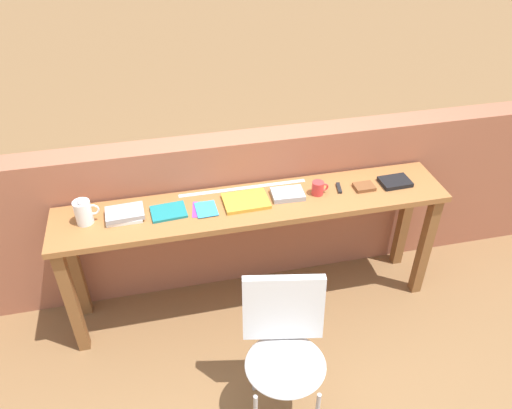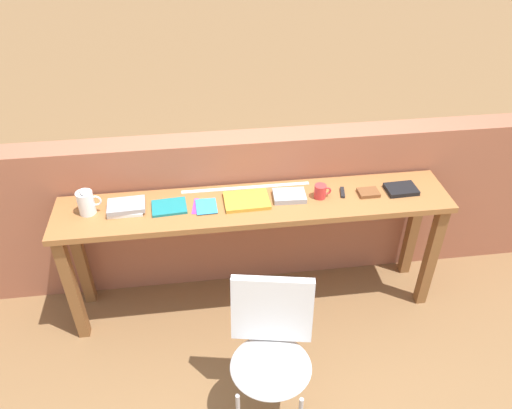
{
  "view_description": "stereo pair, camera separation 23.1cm",
  "coord_description": "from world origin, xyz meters",
  "px_view_note": "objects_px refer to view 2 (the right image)",
  "views": [
    {
      "loc": [
        -0.55,
        -2.17,
        2.73
      ],
      "look_at": [
        0.0,
        0.25,
        0.9
      ],
      "focal_mm": 35.0,
      "sensor_mm": 36.0,
      "label": 1
    },
    {
      "loc": [
        -0.32,
        -2.22,
        2.73
      ],
      "look_at": [
        0.0,
        0.25,
        0.9
      ],
      "focal_mm": 35.0,
      "sensor_mm": 36.0,
      "label": 2
    }
  ],
  "objects_px": {
    "mug": "(321,191)",
    "chair_white_moulded": "(272,347)",
    "magazine_cycling": "(169,207)",
    "leather_journal_brown": "(368,193)",
    "book_stack_leftmost": "(126,207)",
    "pamphlet_pile_colourful": "(205,206)",
    "book_open_centre": "(247,201)",
    "pitcher_white": "(86,203)",
    "book_repair_rightmost": "(401,189)",
    "multitool_folded": "(342,192)"
  },
  "relations": [
    {
      "from": "book_stack_leftmost",
      "to": "magazine_cycling",
      "type": "height_order",
      "value": "book_stack_leftmost"
    },
    {
      "from": "pitcher_white",
      "to": "book_repair_rightmost",
      "type": "bearing_deg",
      "value": -0.62
    },
    {
      "from": "pamphlet_pile_colourful",
      "to": "leather_journal_brown",
      "type": "xyz_separation_m",
      "value": [
        1.05,
        0.0,
        0.01
      ]
    },
    {
      "from": "chair_white_moulded",
      "to": "magazine_cycling",
      "type": "relative_size",
      "value": 4.22
    },
    {
      "from": "chair_white_moulded",
      "to": "book_repair_rightmost",
      "type": "bearing_deg",
      "value": 40.81
    },
    {
      "from": "mug",
      "to": "multitool_folded",
      "type": "relative_size",
      "value": 1.0
    },
    {
      "from": "book_open_centre",
      "to": "book_repair_rightmost",
      "type": "bearing_deg",
      "value": -1.98
    },
    {
      "from": "pitcher_white",
      "to": "mug",
      "type": "xyz_separation_m",
      "value": [
        1.44,
        -0.02,
        -0.03
      ]
    },
    {
      "from": "chair_white_moulded",
      "to": "book_stack_leftmost",
      "type": "distance_m",
      "value": 1.22
    },
    {
      "from": "book_stack_leftmost",
      "to": "pamphlet_pile_colourful",
      "type": "bearing_deg",
      "value": -2.4
    },
    {
      "from": "mug",
      "to": "book_stack_leftmost",
      "type": "bearing_deg",
      "value": 179.42
    },
    {
      "from": "pamphlet_pile_colourful",
      "to": "book_repair_rightmost",
      "type": "relative_size",
      "value": 0.93
    },
    {
      "from": "leather_journal_brown",
      "to": "chair_white_moulded",
      "type": "bearing_deg",
      "value": -133.09
    },
    {
      "from": "pamphlet_pile_colourful",
      "to": "mug",
      "type": "bearing_deg",
      "value": 0.61
    },
    {
      "from": "pitcher_white",
      "to": "book_stack_leftmost",
      "type": "height_order",
      "value": "pitcher_white"
    },
    {
      "from": "mug",
      "to": "chair_white_moulded",
      "type": "bearing_deg",
      "value": -117.48
    },
    {
      "from": "chair_white_moulded",
      "to": "pamphlet_pile_colourful",
      "type": "height_order",
      "value": "chair_white_moulded"
    },
    {
      "from": "pitcher_white",
      "to": "leather_journal_brown",
      "type": "xyz_separation_m",
      "value": [
        1.76,
        -0.03,
        -0.07
      ]
    },
    {
      "from": "book_stack_leftmost",
      "to": "multitool_folded",
      "type": "xyz_separation_m",
      "value": [
        1.37,
        0.01,
        -0.02
      ]
    },
    {
      "from": "mug",
      "to": "leather_journal_brown",
      "type": "xyz_separation_m",
      "value": [
        0.32,
        -0.01,
        -0.03
      ]
    },
    {
      "from": "pamphlet_pile_colourful",
      "to": "book_repair_rightmost",
      "type": "height_order",
      "value": "book_repair_rightmost"
    },
    {
      "from": "mug",
      "to": "leather_journal_brown",
      "type": "height_order",
      "value": "mug"
    },
    {
      "from": "book_stack_leftmost",
      "to": "chair_white_moulded",
      "type": "bearing_deg",
      "value": -47.74
    },
    {
      "from": "pitcher_white",
      "to": "leather_journal_brown",
      "type": "distance_m",
      "value": 1.76
    },
    {
      "from": "magazine_cycling",
      "to": "pamphlet_pile_colourful",
      "type": "height_order",
      "value": "magazine_cycling"
    },
    {
      "from": "book_open_centre",
      "to": "mug",
      "type": "height_order",
      "value": "mug"
    },
    {
      "from": "pamphlet_pile_colourful",
      "to": "magazine_cycling",
      "type": "bearing_deg",
      "value": 176.38
    },
    {
      "from": "book_open_centre",
      "to": "pamphlet_pile_colourful",
      "type": "bearing_deg",
      "value": -178.41
    },
    {
      "from": "magazine_cycling",
      "to": "book_stack_leftmost",
      "type": "bearing_deg",
      "value": 174.21
    },
    {
      "from": "book_open_centre",
      "to": "magazine_cycling",
      "type": "bearing_deg",
      "value": 178.49
    },
    {
      "from": "magazine_cycling",
      "to": "mug",
      "type": "xyz_separation_m",
      "value": [
        0.95,
        -0.01,
        0.04
      ]
    },
    {
      "from": "leather_journal_brown",
      "to": "book_repair_rightmost",
      "type": "height_order",
      "value": "book_repair_rightmost"
    },
    {
      "from": "book_repair_rightmost",
      "to": "pitcher_white",
      "type": "bearing_deg",
      "value": 177.22
    },
    {
      "from": "pamphlet_pile_colourful",
      "to": "leather_journal_brown",
      "type": "bearing_deg",
      "value": 0.03
    },
    {
      "from": "pitcher_white",
      "to": "book_open_centre",
      "type": "distance_m",
      "value": 0.97
    },
    {
      "from": "pitcher_white",
      "to": "book_repair_rightmost",
      "type": "height_order",
      "value": "pitcher_white"
    },
    {
      "from": "book_stack_leftmost",
      "to": "leather_journal_brown",
      "type": "xyz_separation_m",
      "value": [
        1.53,
        -0.02,
        -0.01
      ]
    },
    {
      "from": "pamphlet_pile_colourful",
      "to": "book_open_centre",
      "type": "bearing_deg",
      "value": 3.16
    },
    {
      "from": "magazine_cycling",
      "to": "mug",
      "type": "bearing_deg",
      "value": -4.8
    },
    {
      "from": "book_stack_leftmost",
      "to": "pitcher_white",
      "type": "bearing_deg",
      "value": 177.9
    },
    {
      "from": "multitool_folded",
      "to": "book_repair_rightmost",
      "type": "height_order",
      "value": "book_repair_rightmost"
    },
    {
      "from": "leather_journal_brown",
      "to": "book_repair_rightmost",
      "type": "relative_size",
      "value": 0.66
    },
    {
      "from": "pitcher_white",
      "to": "leather_journal_brown",
      "type": "height_order",
      "value": "pitcher_white"
    },
    {
      "from": "multitool_folded",
      "to": "mug",
      "type": "bearing_deg",
      "value": -171.91
    },
    {
      "from": "book_open_centre",
      "to": "pitcher_white",
      "type": "bearing_deg",
      "value": 177.6
    },
    {
      "from": "magazine_cycling",
      "to": "leather_journal_brown",
      "type": "bearing_deg",
      "value": -5.04
    },
    {
      "from": "book_open_centre",
      "to": "book_repair_rightmost",
      "type": "height_order",
      "value": "book_repair_rightmost"
    },
    {
      "from": "chair_white_moulded",
      "to": "magazine_cycling",
      "type": "height_order",
      "value": "magazine_cycling"
    },
    {
      "from": "book_stack_leftmost",
      "to": "book_open_centre",
      "type": "distance_m",
      "value": 0.74
    },
    {
      "from": "pitcher_white",
      "to": "pamphlet_pile_colourful",
      "type": "bearing_deg",
      "value": -2.3
    }
  ]
}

